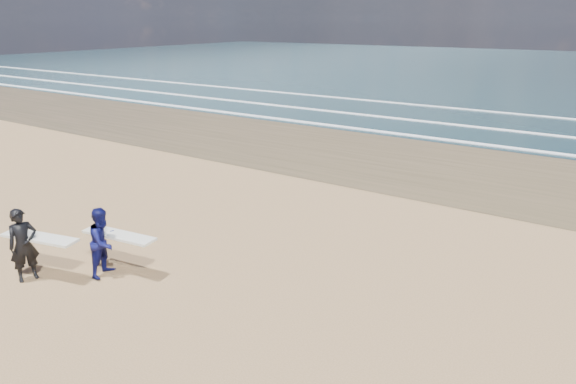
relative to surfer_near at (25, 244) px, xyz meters
The scene contains 2 objects.
surfer_near is the anchor object (origin of this frame).
surfer_far 2.01m from the surfer_near, 42.25° to the left, with size 2.25×1.29×1.92m.
Camera 1 is at (11.95, -6.18, 6.64)m, focal length 32.00 mm.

